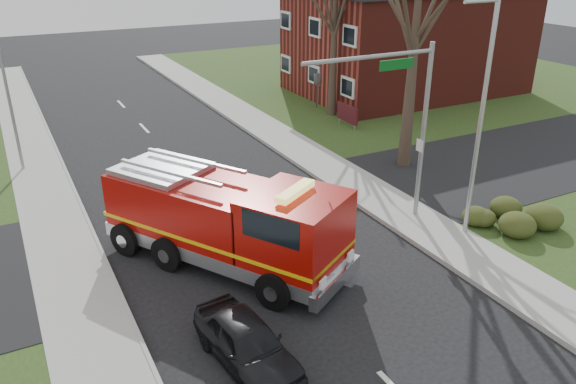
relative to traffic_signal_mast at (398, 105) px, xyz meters
name	(u,v)px	position (x,y,z in m)	size (l,w,h in m)	color
ground	(287,277)	(-5.21, -1.50, -4.71)	(120.00, 120.00, 0.00)	black
sidewalk_right	(435,233)	(0.99, -1.50, -4.63)	(2.40, 80.00, 0.15)	gray
sidewalk_left	(90,331)	(-11.41, -1.50, -4.63)	(2.40, 80.00, 0.15)	gray
brick_building	(407,40)	(13.79, 16.50, -1.05)	(15.40, 10.40, 7.25)	maroon
health_center_sign	(347,114)	(5.29, 11.00, -3.83)	(0.12, 2.00, 1.40)	#440F17
hedge_corner	(512,216)	(3.79, -2.50, -4.13)	(2.80, 2.00, 0.90)	#2F3A15
bare_tree_near	(418,7)	(4.29, 4.50, 2.71)	(6.00, 6.00, 12.00)	#32251D
bare_tree_far	(335,8)	(5.79, 13.50, 1.78)	(5.25, 5.25, 10.50)	#32251D
traffic_signal_mast	(398,105)	(0.00, 0.00, 0.00)	(5.29, 0.18, 6.80)	gray
streetlight_pole	(480,116)	(1.93, -2.00, -0.16)	(1.48, 0.16, 8.40)	#B7BABF
utility_pole_far	(9,99)	(-12.01, 12.50, -1.21)	(0.14, 0.14, 7.00)	gray
fire_engine	(227,223)	(-6.53, 0.24, -3.19)	(6.66, 8.56, 3.34)	#990C07
parked_car_maroon	(247,343)	(-8.01, -4.63, -4.06)	(1.53, 3.79, 1.29)	black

